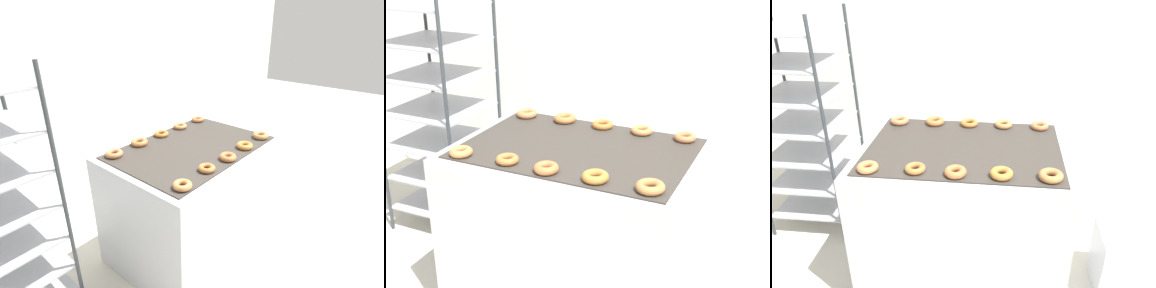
% 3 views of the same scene
% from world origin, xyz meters
% --- Properties ---
extents(ground_plane, '(14.00, 14.00, 0.00)m').
position_xyz_m(ground_plane, '(0.00, 0.00, 0.00)').
color(ground_plane, beige).
extents(wall_back, '(8.00, 0.05, 2.80)m').
position_xyz_m(wall_back, '(0.00, 2.12, 1.40)').
color(wall_back, white).
rests_on(wall_back, ground_plane).
extents(fryer_machine, '(1.26, 0.90, 0.95)m').
position_xyz_m(fryer_machine, '(0.00, 0.70, 0.48)').
color(fryer_machine, '#B7BABF').
rests_on(fryer_machine, ground_plane).
extents(glaze_bin, '(0.30, 0.34, 0.43)m').
position_xyz_m(glaze_bin, '(1.03, 0.64, 0.21)').
color(glaze_bin, '#B7BABF').
rests_on(glaze_bin, ground_plane).
extents(donut_near_leftmost, '(0.12, 0.12, 0.04)m').
position_xyz_m(donut_near_leftmost, '(-0.49, 0.37, 0.97)').
color(donut_near_leftmost, '#BE7943').
rests_on(donut_near_leftmost, fryer_machine).
extents(donut_near_left, '(0.11, 0.11, 0.03)m').
position_xyz_m(donut_near_left, '(-0.23, 0.38, 0.97)').
color(donut_near_left, '#AF6A34').
rests_on(donut_near_left, fryer_machine).
extents(donut_near_center, '(0.12, 0.12, 0.04)m').
position_xyz_m(donut_near_center, '(-0.01, 0.37, 0.97)').
color(donut_near_center, '#B26938').
rests_on(donut_near_center, fryer_machine).
extents(donut_near_right, '(0.12, 0.12, 0.04)m').
position_xyz_m(donut_near_right, '(0.23, 0.38, 0.97)').
color(donut_near_right, '#B67431').
rests_on(donut_near_right, fryer_machine).
extents(donut_near_rightmost, '(0.13, 0.13, 0.04)m').
position_xyz_m(donut_near_rightmost, '(0.49, 0.38, 0.97)').
color(donut_near_rightmost, '#A9703D').
rests_on(donut_near_rightmost, fryer_machine).
extents(donut_far_leftmost, '(0.12, 0.12, 0.04)m').
position_xyz_m(donut_far_leftmost, '(-0.48, 1.01, 0.97)').
color(donut_far_leftmost, '#B56F44').
rests_on(donut_far_leftmost, fryer_machine).
extents(donut_far_left, '(0.13, 0.13, 0.04)m').
position_xyz_m(donut_far_left, '(-0.24, 1.03, 0.97)').
color(donut_far_left, '#B36B38').
rests_on(donut_far_left, fryer_machine).
extents(donut_far_center, '(0.12, 0.12, 0.03)m').
position_xyz_m(donut_far_center, '(0.00, 1.03, 0.97)').
color(donut_far_center, '#B3692E').
rests_on(donut_far_center, fryer_machine).
extents(donut_far_right, '(0.12, 0.12, 0.04)m').
position_xyz_m(donut_far_right, '(0.23, 1.03, 0.97)').
color(donut_far_right, '#B87842').
rests_on(donut_far_right, fryer_machine).
extents(donut_far_rightmost, '(0.12, 0.12, 0.04)m').
position_xyz_m(donut_far_rightmost, '(0.47, 1.03, 0.97)').
color(donut_far_rightmost, '#B46B40').
rests_on(donut_far_rightmost, fryer_machine).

